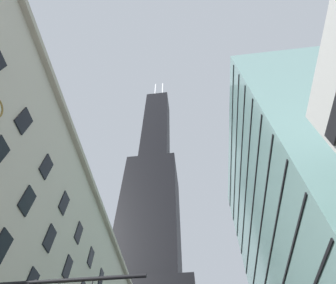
{
  "coord_description": "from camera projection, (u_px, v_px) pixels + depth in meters",
  "views": [
    {
      "loc": [
        2.23,
        -7.12,
        1.5
      ],
      "look_at": [
        -0.65,
        18.09,
        37.26
      ],
      "focal_mm": 29.01,
      "sensor_mm": 36.0,
      "label": 1
    }
  ],
  "objects": [
    {
      "name": "dark_skyscraper",
      "position": [
        149.0,
        250.0,
        91.25
      ],
      "size": [
        29.54,
        29.54,
        193.1
      ],
      "color": "black",
      "rests_on": "ground"
    },
    {
      "name": "glass_office_midrise",
      "position": [
        325.0,
        235.0,
        35.72
      ],
      "size": [
        16.83,
        34.38,
        47.03
      ],
      "color": "gray",
      "rests_on": "ground"
    }
  ]
}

